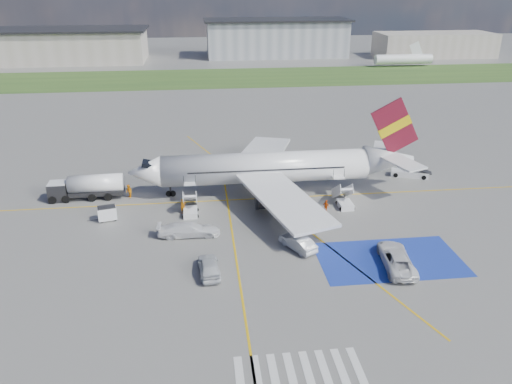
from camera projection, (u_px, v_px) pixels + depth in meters
ground at (283, 245)px, 51.63m from camera, size 400.00×400.00×0.00m
grass_strip at (227, 78)px, 138.33m from camera, size 400.00×30.00×0.01m
taxiway_line_main at (267, 198)px, 62.58m from camera, size 120.00×0.20×0.01m
taxiway_line_cross at (243, 306)px, 41.97m from camera, size 0.20×60.00×0.01m
taxiway_line_diag at (267, 198)px, 62.58m from camera, size 20.71×56.45×0.01m
staging_box at (390, 259)px, 49.03m from camera, size 14.00×8.00×0.01m
crosswalk at (299, 372)px, 35.01m from camera, size 9.00×4.00×0.01m
terminal_west at (51, 46)px, 162.50m from camera, size 60.00×22.00×10.00m
terminal_centre at (276, 38)px, 174.59m from camera, size 48.00×18.00×12.00m
terminal_east at (434, 45)px, 174.80m from camera, size 40.00×16.00×8.00m
airliner at (277, 167)px, 63.22m from camera, size 36.81×32.95×11.92m
airstairs_fwd at (190, 209)px, 58.32m from camera, size 1.90×5.20×3.60m
airstairs_aft at (344, 201)px, 60.28m from camera, size 1.90×5.20×3.60m
fuel_tanker at (87, 189)px, 62.13m from camera, size 9.08×2.79×3.07m
gpu_cart at (107, 214)px, 56.65m from camera, size 2.28×1.73×1.71m
belt_loader at (410, 174)px, 69.33m from camera, size 5.54×3.44×1.61m
car_silver_a at (209, 266)px, 46.33m from camera, size 2.27×4.82×1.60m
car_silver_b at (298, 243)px, 50.60m from camera, size 3.54×4.68×1.48m
van_white_a at (397, 256)px, 47.57m from camera, size 3.22×5.82×2.08m
van_white_b at (189, 228)px, 53.12m from camera, size 5.03×2.18×1.95m
crew_fwd at (183, 206)px, 58.35m from camera, size 0.76×0.64×1.77m
crew_nose at (129, 191)px, 62.36m from camera, size 1.00×1.08×1.78m
crew_aft at (326, 206)px, 58.54m from camera, size 0.87×0.95×1.56m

